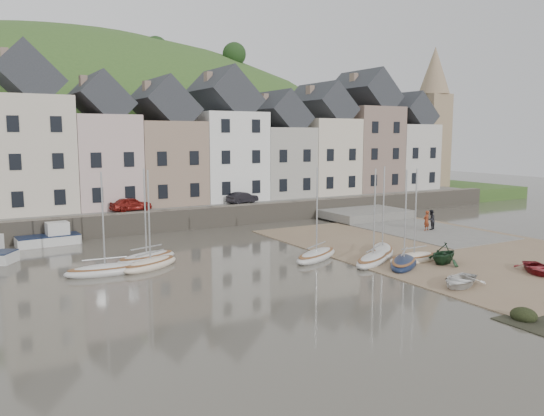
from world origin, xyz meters
TOP-DOWN VIEW (x-y plane):
  - ground at (0.00, 0.00)m, footprint 160.00×160.00m
  - quay_land at (0.00, 32.00)m, footprint 90.00×30.00m
  - quay_street at (0.00, 20.50)m, footprint 70.00×7.00m
  - seawall at (0.00, 17.00)m, footprint 70.00×1.20m
  - beach at (11.00, 0.00)m, footprint 18.00×26.00m
  - slipway at (15.00, 8.00)m, footprint 8.00×18.00m
  - hillside at (-5.00, 60.00)m, footprint 134.40×84.00m
  - townhouse_terrace at (1.76, 24.00)m, footprint 61.05×8.00m
  - church_spire at (34.55, 24.00)m, footprint 4.00×4.00m
  - sailboat_0 at (-12.20, 4.67)m, footprint 4.79×1.84m
  - sailboat_1 at (-9.10, 6.62)m, footprint 4.66×2.86m
  - sailboat_2 at (-9.40, 4.84)m, footprint 4.52×3.36m
  - sailboat_3 at (0.96, 1.71)m, footprint 4.97×3.68m
  - sailboat_4 at (3.53, -1.04)m, footprint 5.00×3.81m
  - sailboat_5 at (4.63, -2.67)m, footprint 4.69×4.18m
  - sailboat_6 at (5.78, 0.67)m, footprint 4.46×4.78m
  - sailboat_7 at (6.00, -2.15)m, footprint 3.95×1.51m
  - motorboat_2 at (-13.77, 15.55)m, footprint 4.61×2.05m
  - rowboat_white at (3.88, -7.74)m, footprint 3.64×3.15m
  - rowboat_green at (7.06, -3.66)m, footprint 3.03×2.76m
  - rowboat_red at (10.14, -8.07)m, footprint 3.49×3.65m
  - person_red at (14.95, 5.53)m, footprint 0.66×0.47m
  - person_dark at (15.62, 5.65)m, footprint 1.01×0.91m
  - car_left at (-6.54, 19.50)m, footprint 3.77×1.91m
  - car_right at (4.40, 19.50)m, footprint 3.56×2.09m

SIDE VIEW (x-z plane):
  - hillside at x=-5.00m, z-range -59.99..24.01m
  - ground at x=0.00m, z-range 0.00..0.00m
  - beach at x=11.00m, z-range 0.00..0.06m
  - slipway at x=15.00m, z-range 0.00..0.12m
  - sailboat_6 at x=5.78m, z-range -2.90..3.42m
  - sailboat_4 at x=3.53m, z-range -2.90..3.42m
  - sailboat_3 at x=0.96m, z-range -2.90..3.42m
  - sailboat_5 at x=4.63m, z-range -2.90..3.42m
  - sailboat_0 at x=-12.20m, z-range -2.90..3.42m
  - sailboat_1 at x=-9.10m, z-range -2.90..3.42m
  - sailboat_2 at x=-9.40m, z-range -2.90..3.42m
  - sailboat_7 at x=6.00m, z-range -2.89..3.43m
  - rowboat_red at x=10.14m, z-range 0.06..0.68m
  - rowboat_white at x=3.88m, z-range 0.06..0.69m
  - motorboat_2 at x=-13.77m, z-range -0.27..1.43m
  - rowboat_green at x=7.06m, z-range 0.06..1.43m
  - quay_land at x=0.00m, z-range 0.00..1.50m
  - seawall at x=0.00m, z-range 0.00..1.80m
  - person_dark at x=15.62m, z-range 0.12..1.83m
  - person_red at x=14.95m, z-range 0.12..1.83m
  - quay_street at x=0.00m, z-range 1.50..1.60m
  - car_right at x=4.40m, z-range 1.60..2.71m
  - car_left at x=-6.54m, z-range 1.60..2.83m
  - townhouse_terrace at x=1.76m, z-range 0.36..14.29m
  - church_spire at x=34.55m, z-range 2.06..20.06m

